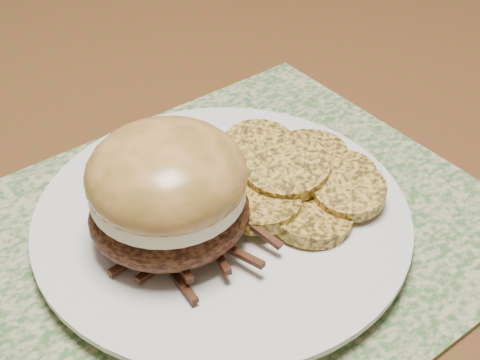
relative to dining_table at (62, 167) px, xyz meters
name	(u,v)px	position (x,y,z in m)	size (l,w,h in m)	color
dining_table	(62,167)	(0.00, 0.00, 0.00)	(1.50, 0.90, 0.75)	#583019
placemat	(199,251)	(0.00, -0.25, 0.08)	(0.45, 0.33, 0.00)	#3B6232
dinner_plate	(222,219)	(0.03, -0.25, 0.09)	(0.26, 0.26, 0.02)	silver
pork_sandwich	(168,191)	(-0.02, -0.24, 0.14)	(0.13, 0.13, 0.08)	black
roasted_potatoes	(288,178)	(0.08, -0.25, 0.11)	(0.15, 0.16, 0.03)	gold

